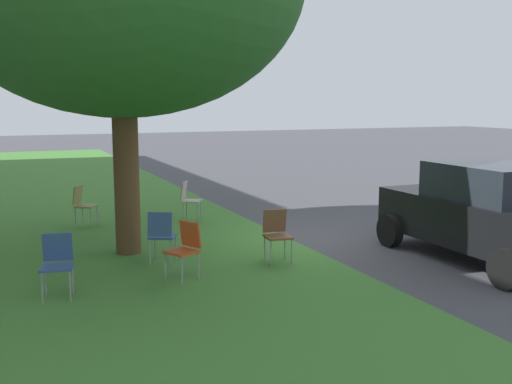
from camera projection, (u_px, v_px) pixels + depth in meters
The scene contains 9 objects.
ground at pixel (304, 240), 11.69m from camera, with size 80.00×80.00×0.00m, color #424247.
grass_verge at pixel (140, 257), 10.45m from camera, with size 48.00×6.00×0.01m, color #3D752D.
chair_0 at pixel (162, 233), 9.98m from camera, with size 0.56×0.56×0.88m.
chair_1 at pixel (185, 246), 9.08m from camera, with size 0.56×0.56×0.88m.
chair_2 at pixel (83, 202), 12.96m from camera, with size 0.57×0.57×0.88m.
chair_3 at pixel (57, 260), 8.26m from camera, with size 0.50×0.49×0.88m.
chair_4 at pixel (277, 231), 10.09m from camera, with size 0.47×0.46×0.88m.
chair_5 at pixel (189, 198), 13.60m from camera, with size 0.57×0.57×0.88m.
parked_car at pixel (485, 212), 10.11m from camera, with size 3.70×1.92×1.65m.
Camera 1 is at (-10.14, 5.34, 2.68)m, focal length 42.44 mm.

